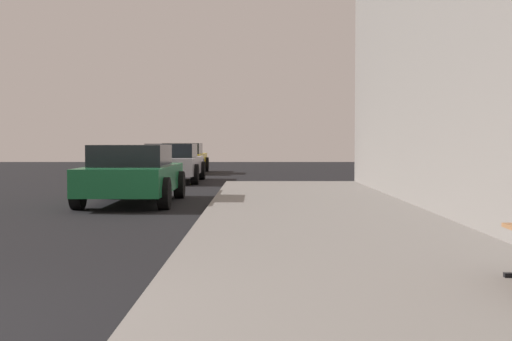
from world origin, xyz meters
TOP-DOWN VIEW (x-y plane):
  - sidewalk at (4.00, 0.00)m, footprint 4.00×32.00m
  - car_green at (0.23, 10.26)m, footprint 1.92×4.16m
  - car_silver at (0.13, 18.05)m, footprint 1.93×4.25m
  - car_yellow at (-0.19, 24.40)m, footprint 1.94×4.24m

SIDE VIEW (x-z plane):
  - sidewalk at x=4.00m, z-range 0.00..0.15m
  - car_green at x=0.23m, z-range 0.01..1.28m
  - car_silver at x=0.13m, z-range 0.01..1.28m
  - car_yellow at x=-0.19m, z-range 0.01..1.28m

